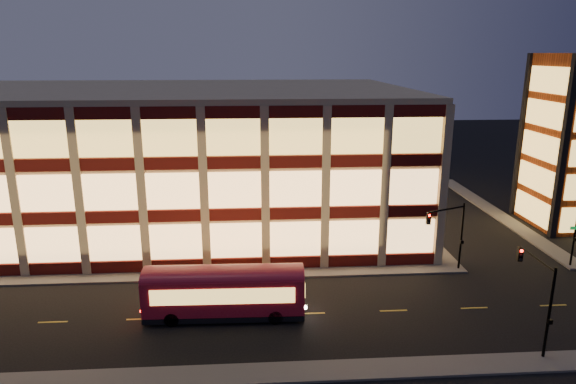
{
  "coord_description": "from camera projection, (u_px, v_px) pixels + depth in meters",
  "views": [
    {
      "loc": [
        6.11,
        -38.92,
        18.02
      ],
      "look_at": [
        9.29,
        8.0,
        5.23
      ],
      "focal_mm": 32.0,
      "sensor_mm": 36.0,
      "label": 1
    }
  ],
  "objects": [
    {
      "name": "traffic_signal_far",
      "position": [
        450.0,
        227.0,
        42.4
      ],
      "size": [
        3.79,
        1.87,
        6.0
      ],
      "color": "black",
      "rests_on": "ground"
    },
    {
      "name": "sidewalk_office_east",
      "position": [
        400.0,
        212.0,
        59.65
      ],
      "size": [
        2.0,
        30.0,
        0.15
      ],
      "primitive_type": "cube",
      "color": "#514F4C",
      "rests_on": "ground"
    },
    {
      "name": "ground",
      "position": [
        181.0,
        282.0,
        41.8
      ],
      "size": [
        200.0,
        200.0,
        0.0
      ],
      "primitive_type": "plane",
      "color": "black",
      "rests_on": "ground"
    },
    {
      "name": "sidewalk_tower_west",
      "position": [
        492.0,
        211.0,
        60.37
      ],
      "size": [
        2.0,
        30.0,
        0.15
      ],
      "primitive_type": "cube",
      "color": "#514F4C",
      "rests_on": "ground"
    },
    {
      "name": "sidewalk_office_south",
      "position": [
        146.0,
        277.0,
        42.55
      ],
      "size": [
        54.0,
        2.0,
        0.15
      ],
      "primitive_type": "cube",
      "color": "#514F4C",
      "rests_on": "ground"
    },
    {
      "name": "trolley_bus",
      "position": [
        224.0,
        289.0,
        35.79
      ],
      "size": [
        11.13,
        3.09,
        3.75
      ],
      "rotation": [
        0.0,
        0.0,
        -0.02
      ],
      "color": "maroon",
      "rests_on": "ground"
    },
    {
      "name": "office_building",
      "position": [
        171.0,
        155.0,
        55.99
      ],
      "size": [
        50.45,
        30.45,
        14.5
      ],
      "color": "tan",
      "rests_on": "ground"
    },
    {
      "name": "sidewalk_near",
      "position": [
        151.0,
        378.0,
        29.26
      ],
      "size": [
        100.0,
        2.0,
        0.15
      ],
      "primitive_type": "cube",
      "color": "#514F4C",
      "rests_on": "ground"
    },
    {
      "name": "traffic_signal_near",
      "position": [
        538.0,
        286.0,
        31.63
      ],
      "size": [
        0.32,
        4.45,
        6.0
      ],
      "color": "black",
      "rests_on": "ground"
    }
  ]
}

